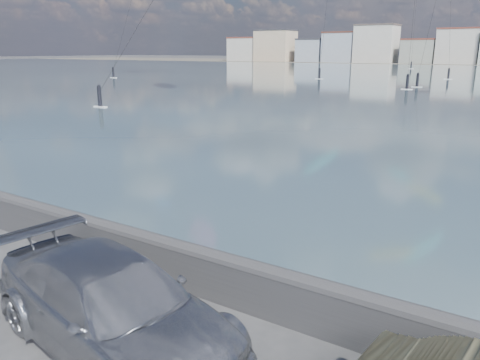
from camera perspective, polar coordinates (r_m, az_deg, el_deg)
name	(u,v)px	position (r m, az deg, el deg)	size (l,w,h in m)	color
ground	(68,346)	(9.11, -20.27, -18.43)	(700.00, 700.00, 0.00)	#333335
seawall	(169,259)	(10.40, -8.65, -9.46)	(400.00, 0.36, 1.08)	#28282B
car_silver	(113,306)	(8.43, -15.21, -14.56)	(2.22, 5.47, 1.59)	#AAACB2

